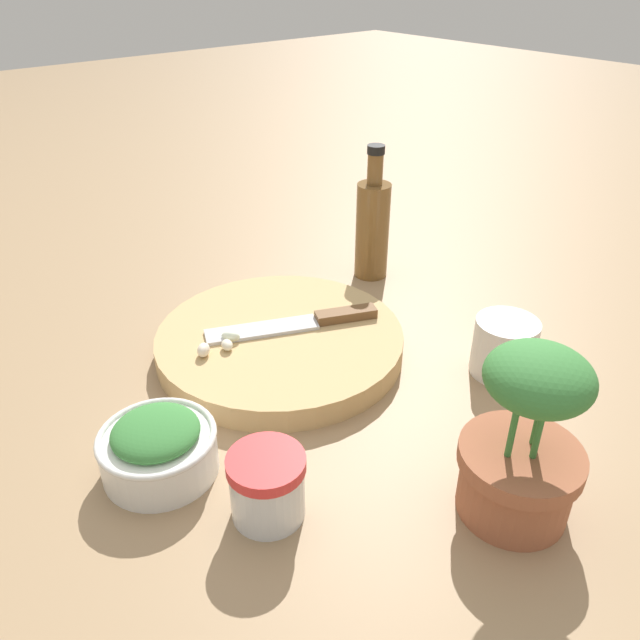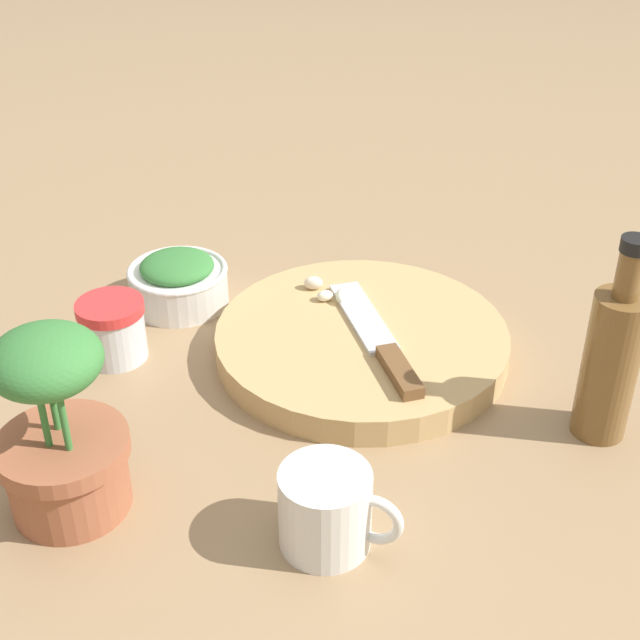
{
  "view_description": "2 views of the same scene",
  "coord_description": "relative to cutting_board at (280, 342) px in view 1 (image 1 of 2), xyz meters",
  "views": [
    {
      "loc": [
        0.44,
        0.47,
        0.46
      ],
      "look_at": [
        0.02,
        -0.03,
        0.06
      ],
      "focal_mm": 35.0,
      "sensor_mm": 36.0,
      "label": 1
    },
    {
      "loc": [
        -0.55,
        0.48,
        0.56
      ],
      "look_at": [
        0.04,
        -0.02,
        0.07
      ],
      "focal_mm": 50.0,
      "sensor_mm": 36.0,
      "label": 2
    }
  ],
  "objects": [
    {
      "name": "cutting_board",
      "position": [
        0.0,
        0.0,
        0.0
      ],
      "size": [
        0.32,
        0.32,
        0.03
      ],
      "color": "tan",
      "rests_on": "ground_plane"
    },
    {
      "name": "spice_jar",
      "position": [
        0.17,
        0.21,
        0.02
      ],
      "size": [
        0.07,
        0.07,
        0.07
      ],
      "color": "silver",
      "rests_on": "ground_plane"
    },
    {
      "name": "garlic_cloves",
      "position": [
        0.08,
        -0.02,
        0.02
      ],
      "size": [
        0.07,
        0.04,
        0.02
      ],
      "color": "#F0DFC5",
      "rests_on": "cutting_board"
    },
    {
      "name": "potted_herb",
      "position": [
        -0.01,
        0.35,
        0.06
      ],
      "size": [
        0.11,
        0.11,
        0.18
      ],
      "color": "#A35B3D",
      "rests_on": "ground_plane"
    },
    {
      "name": "chef_knife",
      "position": [
        -0.03,
        0.01,
        0.02
      ],
      "size": [
        0.22,
        0.12,
        0.01
      ],
      "rotation": [
        0.0,
        0.0,
        4.29
      ],
      "color": "brown",
      "rests_on": "cutting_board"
    },
    {
      "name": "oil_bottle",
      "position": [
        -0.25,
        -0.09,
        0.07
      ],
      "size": [
        0.05,
        0.05,
        0.21
      ],
      "color": "brown",
      "rests_on": "ground_plane"
    },
    {
      "name": "herb_bowl",
      "position": [
        0.22,
        0.09,
        0.02
      ],
      "size": [
        0.12,
        0.12,
        0.06
      ],
      "color": "silver",
      "rests_on": "ground_plane"
    },
    {
      "name": "ground_plane",
      "position": [
        -0.04,
        0.08,
        -0.02
      ],
      "size": [
        5.0,
        5.0,
        0.0
      ],
      "primitive_type": "plane",
      "color": "#997A56"
    },
    {
      "name": "coffee_mug",
      "position": [
        -0.19,
        0.21,
        0.02
      ],
      "size": [
        0.1,
        0.08,
        0.07
      ],
      "color": "silver",
      "rests_on": "ground_plane"
    }
  ]
}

